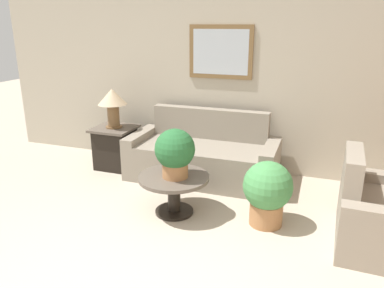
% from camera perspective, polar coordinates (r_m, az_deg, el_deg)
% --- Properties ---
extents(wall_back, '(7.43, 0.09, 2.60)m').
position_cam_1_polar(wall_back, '(5.50, 4.90, 9.55)').
color(wall_back, '#B2A893').
rests_on(wall_back, ground_plane).
extents(couch_main, '(2.07, 0.90, 0.94)m').
position_cam_1_polar(couch_main, '(5.27, 1.67, -2.00)').
color(couch_main, gray).
rests_on(couch_main, ground_plane).
extents(coffee_table, '(0.81, 0.81, 0.46)m').
position_cam_1_polar(coffee_table, '(4.30, -2.77, -6.43)').
color(coffee_table, black).
rests_on(coffee_table, ground_plane).
extents(side_table, '(0.59, 0.59, 0.63)m').
position_cam_1_polar(side_table, '(5.77, -11.58, -0.44)').
color(side_table, black).
rests_on(side_table, ground_plane).
extents(table_lamp, '(0.42, 0.42, 0.57)m').
position_cam_1_polar(table_lamp, '(5.59, -12.03, 6.42)').
color(table_lamp, brown).
rests_on(table_lamp, side_table).
extents(potted_plant_on_table, '(0.45, 0.45, 0.56)m').
position_cam_1_polar(potted_plant_on_table, '(4.12, -2.62, -1.18)').
color(potted_plant_on_table, '#9E6B42').
rests_on(potted_plant_on_table, coffee_table).
extents(potted_plant_floor, '(0.53, 0.53, 0.72)m').
position_cam_1_polar(potted_plant_floor, '(4.11, 11.43, -7.00)').
color(potted_plant_floor, '#9E6B42').
rests_on(potted_plant_floor, ground_plane).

